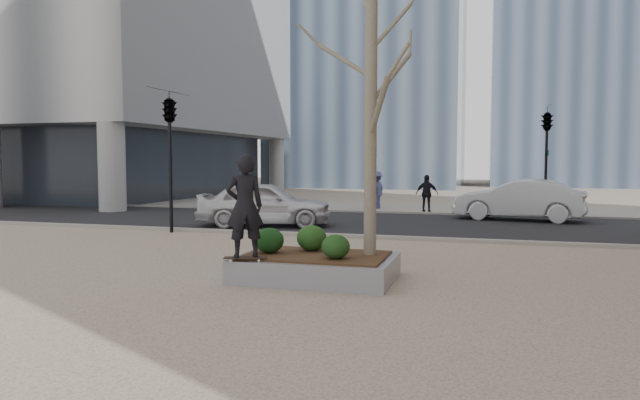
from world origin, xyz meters
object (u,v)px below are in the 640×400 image
(planter, at_px, (316,268))
(skateboarder, at_px, (245,206))
(police_car, at_px, (265,203))
(skateboard, at_px, (245,259))

(planter, relative_size, skateboarder, 1.59)
(planter, relative_size, police_car, 0.65)
(skateboard, relative_size, police_car, 0.17)
(planter, distance_m, police_car, 9.02)
(skateboarder, relative_size, police_car, 0.41)
(skateboarder, bearing_deg, police_car, -103.86)
(skateboarder, bearing_deg, planter, -174.80)
(planter, height_order, police_car, police_car)
(skateboard, relative_size, skateboarder, 0.41)
(skateboarder, bearing_deg, skateboard, 180.00)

